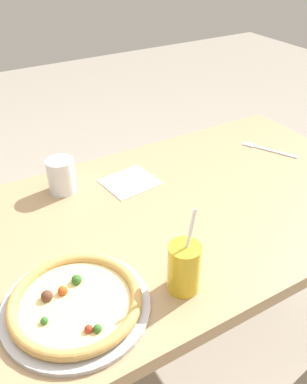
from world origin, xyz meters
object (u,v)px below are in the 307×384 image
Objects in this scene: drink_cup_colored at (184,267)px; water_cup_clear at (61,175)px; pizza_near at (75,303)px; fork at (267,149)px.

drink_cup_colored is 0.53m from water_cup_clear.
water_cup_clear reaches higher than pizza_near.
pizza_near is at bearing -107.22° from water_cup_clear.
water_cup_clear is (0.14, 0.45, 0.04)m from pizza_near.
drink_cup_colored is at bearing -15.94° from pizza_near.
drink_cup_colored is at bearing -79.74° from water_cup_clear.
fork is (0.73, -0.13, -0.05)m from water_cup_clear.
drink_cup_colored is at bearing -148.19° from fork.
fork is at bearing 20.61° from pizza_near.
drink_cup_colored is 0.75m from fork.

